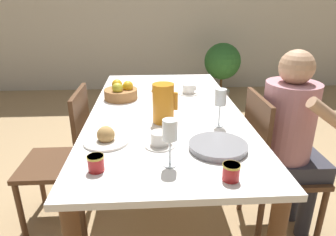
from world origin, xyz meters
TOP-DOWN VIEW (x-y plane):
  - ground_plane at (0.00, 0.00)m, footprint 20.00×20.00m
  - wall_back at (0.00, 3.20)m, footprint 10.00×0.06m
  - dining_table at (0.00, 0.00)m, footprint 0.92×1.82m
  - chair_person_side at (0.64, -0.20)m, footprint 0.42×0.42m
  - chair_opposite at (-0.64, -0.04)m, footprint 0.42×0.42m
  - person_seated at (0.73, -0.21)m, footprint 0.39×0.41m
  - red_pitcher at (-0.02, -0.20)m, footprint 0.15×0.12m
  - wine_glass_water at (0.28, -0.28)m, footprint 0.06×0.06m
  - wine_glass_juice at (-0.02, -0.68)m, footprint 0.06×0.06m
  - teacup_near_person at (-0.05, -0.50)m, footprint 0.15×0.15m
  - teacup_across at (0.18, 0.32)m, footprint 0.15×0.15m
  - serving_tray at (0.21, -0.55)m, footprint 0.27×0.27m
  - bread_plate at (-0.31, -0.45)m, footprint 0.22×0.22m
  - jam_jar_amber at (0.21, -0.80)m, footprint 0.07×0.07m
  - jam_jar_red at (-0.31, -0.70)m, footprint 0.07×0.07m
  - fruit_bowl at (-0.29, 0.23)m, footprint 0.23×0.23m
  - potted_plant at (0.96, 2.53)m, footprint 0.53×0.53m

SIDE VIEW (x-z plane):
  - ground_plane at x=0.00m, z-range 0.00..0.00m
  - chair_person_side at x=0.64m, z-range 0.03..0.94m
  - chair_opposite at x=-0.64m, z-range 0.03..0.94m
  - potted_plant at x=0.96m, z-range 0.12..0.96m
  - dining_table at x=0.00m, z-range 0.29..1.06m
  - person_seated at x=0.73m, z-range 0.11..1.28m
  - serving_tray at x=0.21m, z-range 0.78..0.81m
  - bread_plate at x=-0.31m, z-range 0.76..0.84m
  - teacup_near_person at x=-0.05m, z-range 0.77..0.84m
  - teacup_across at x=0.18m, z-range 0.77..0.84m
  - jam_jar_amber at x=0.21m, z-range 0.78..0.85m
  - jam_jar_red at x=-0.31m, z-range 0.78..0.85m
  - fruit_bowl at x=-0.29m, z-range 0.76..0.89m
  - red_pitcher at x=-0.02m, z-range 0.78..1.00m
  - wine_glass_juice at x=-0.02m, z-range 0.82..1.03m
  - wine_glass_water at x=0.28m, z-range 0.83..1.03m
  - wall_back at x=0.00m, z-range 0.00..2.60m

